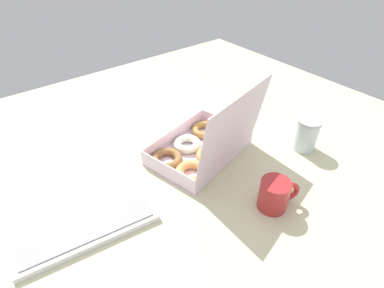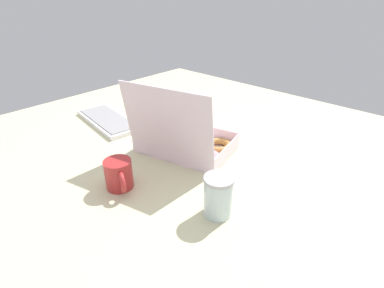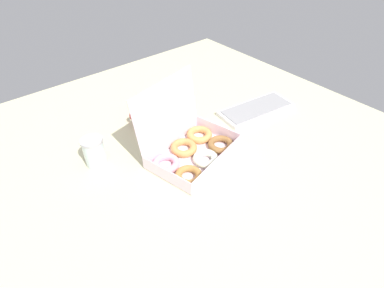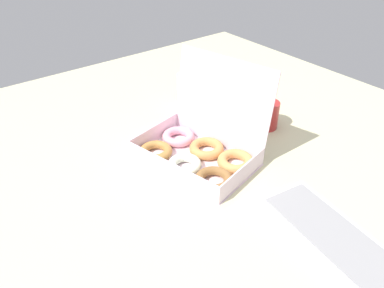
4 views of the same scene
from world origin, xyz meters
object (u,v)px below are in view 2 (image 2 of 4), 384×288
Objects in this scene: donut_box at (184,143)px; coffee_mug at (119,174)px; glass_jar at (218,196)px; keyboard at (108,120)px.

donut_box is 3.31× the size of coffee_mug.
donut_box is 30.17cm from coffee_mug.
glass_jar reaches higher than coffee_mug.
keyboard is 3.27× the size of coffee_mug.
coffee_mug is at bearing 150.37° from keyboard.
glass_jar is (-30.01, -10.97, 1.22)cm from coffee_mug.
coffee_mug reaches higher than keyboard.
coffee_mug is 0.99× the size of glass_jar.
coffee_mug is 31.98cm from glass_jar.
glass_jar is (-31.35, 19.15, 2.52)cm from donut_box.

